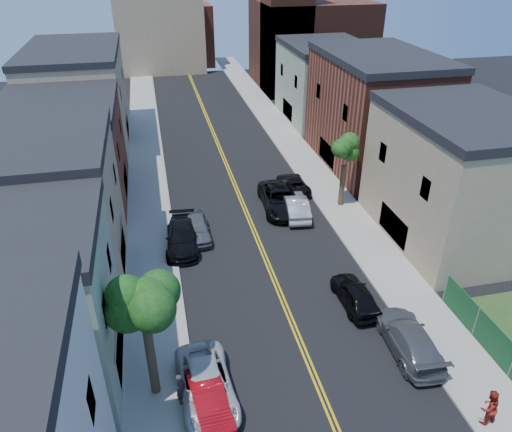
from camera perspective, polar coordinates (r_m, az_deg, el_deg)
sidewalk_left at (r=46.71m, az=-13.10°, el=5.02°), size 3.20×100.00×0.15m
sidewalk_right at (r=48.89m, az=5.77°, el=6.82°), size 3.20×100.00×0.15m
curb_left at (r=46.70m, az=-10.95°, el=5.26°), size 0.30×100.00×0.15m
curb_right at (r=48.40m, az=3.78°, el=6.66°), size 0.30×100.00×0.15m
bldg_left_palegrn at (r=24.99m, az=-27.37°, el=-10.78°), size 9.00×8.00×8.50m
bldg_left_tan_near at (r=32.14m, az=-24.33°, el=-0.12°), size 9.00×10.00×9.00m
bldg_left_brick at (r=42.14m, az=-21.93°, el=6.64°), size 9.00×12.00×8.00m
bldg_left_tan_far at (r=55.05m, az=-20.37°, el=12.97°), size 9.00×16.00×9.50m
bldg_right_tan at (r=36.70m, az=23.00°, el=3.89°), size 9.00×12.00×9.00m
bldg_right_brick at (r=47.68m, az=13.97°, el=11.81°), size 9.00×14.00×10.00m
bldg_right_palegrn at (r=60.23m, az=8.14°, el=15.35°), size 9.00×12.00×8.50m
church at (r=74.30m, az=5.97°, el=20.60°), size 16.20×14.20×22.60m
backdrop_left at (r=85.66m, az=-11.41°, el=20.61°), size 14.00×8.00×12.00m
backdrop_center at (r=89.97m, az=-8.76°, el=20.61°), size 10.00×8.00×10.00m
tree_left_mid at (r=20.90m, az=-13.64°, el=-8.15°), size 5.20×5.20×9.29m
tree_right_far at (r=38.13m, az=10.81°, el=8.82°), size 4.40×4.40×8.03m
red_sedan at (r=23.89m, az=-5.73°, el=-20.91°), size 2.09×4.51×1.43m
white_pickup at (r=24.31m, az=-5.97°, el=-19.57°), size 2.80×5.60×1.52m
grey_car_left at (r=35.60m, az=-7.07°, el=-1.44°), size 1.82×4.48×1.52m
black_car_left at (r=34.63m, az=-8.84°, el=-2.49°), size 2.73×5.70×1.60m
grey_car_right at (r=27.52m, az=17.87°, el=-13.81°), size 2.55×5.61×1.59m
black_car_right at (r=29.67m, az=11.81°, el=-9.18°), size 1.88×4.52×1.53m
silver_car_right at (r=38.33m, az=4.76°, el=1.24°), size 2.33×5.16×1.64m
dark_car_right_far at (r=42.32m, az=4.47°, el=3.90°), size 2.21×4.65×1.28m
black_suv_lane at (r=39.12m, az=2.91°, el=2.04°), size 3.26×6.48×1.76m
pedestrian_left at (r=24.01m, az=-8.98°, el=-19.74°), size 0.60×0.73×1.73m
pedestrian_right at (r=25.24m, az=26.11°, el=-19.87°), size 1.01×0.82×1.94m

